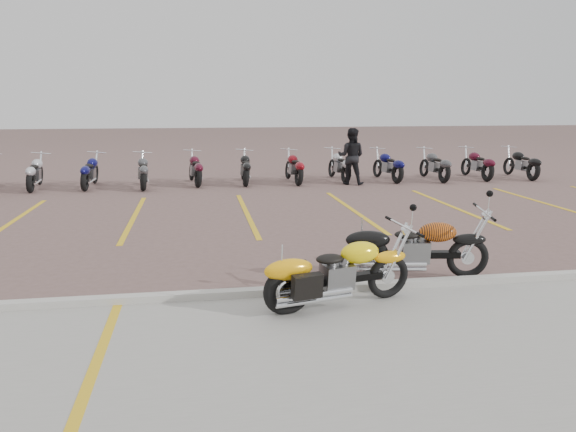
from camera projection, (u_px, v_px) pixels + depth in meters
name	position (u px, v px, depth m)	size (l,w,h in m)	color
ground	(267.00, 257.00, 9.93)	(100.00, 100.00, 0.00)	brown
concrete_apron	(325.00, 379.00, 5.58)	(60.00, 5.00, 0.01)	#9E9B93
curb	(285.00, 291.00, 7.99)	(60.00, 0.18, 0.12)	#ADAAA3
parking_stripes	(247.00, 213.00, 13.80)	(38.00, 5.50, 0.01)	gold
apron_stripe	(84.00, 397.00, 5.22)	(0.12, 5.00, 0.00)	gold
yellow_cruiser	(335.00, 275.00, 7.46)	(2.13, 0.63, 0.89)	black
flame_cruiser	(413.00, 251.00, 8.63)	(2.22, 0.49, 0.92)	black
person_b	(351.00, 156.00, 18.48)	(0.90, 0.70, 1.86)	black
bg_bike_row	(244.00, 167.00, 18.67)	(20.52, 2.02, 1.10)	black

